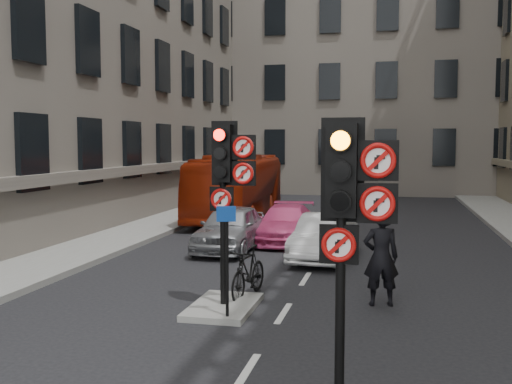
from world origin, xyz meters
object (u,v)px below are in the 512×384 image
at_px(signal_near, 349,202).
at_px(bus_red, 238,186).
at_px(car_silver, 231,228).
at_px(car_pink, 286,224).
at_px(info_sign, 227,245).
at_px(car_white, 324,237).
at_px(signal_far, 227,172).
at_px(motorcyclist, 381,257).
at_px(motorcycle, 248,272).

distance_m(signal_near, bus_red, 19.01).
xyz_separation_m(car_silver, car_pink, (1.36, 1.94, -0.09)).
height_order(signal_near, info_sign, signal_near).
relative_size(car_silver, car_white, 1.05).
height_order(signal_far, motorcyclist, signal_far).
distance_m(motorcyclist, info_sign, 3.29).
xyz_separation_m(car_white, motorcycle, (-1.11, -4.54, -0.09)).
relative_size(motorcycle, motorcyclist, 0.92).
relative_size(signal_near, car_silver, 0.89).
bearing_deg(car_silver, car_white, -13.92).
xyz_separation_m(motorcycle, motorcyclist, (2.74, 0.00, 0.44)).
bearing_deg(car_silver, bus_red, 103.91).
height_order(car_silver, motorcycle, car_silver).
bearing_deg(signal_far, bus_red, 103.60).
distance_m(car_pink, motorcycle, 7.28).
height_order(motorcycle, motorcyclist, motorcyclist).
bearing_deg(motorcycle, car_silver, 117.21).
distance_m(signal_near, info_sign, 4.15).
height_order(bus_red, info_sign, bus_red).
xyz_separation_m(car_white, motorcyclist, (1.63, -4.54, 0.35)).
height_order(signal_near, signal_far, signal_far).
bearing_deg(signal_far, motorcyclist, 19.06).
height_order(signal_near, car_silver, signal_near).
relative_size(car_silver, car_pink, 0.97).
distance_m(signal_near, motorcycle, 5.92).
xyz_separation_m(signal_far, info_sign, (0.21, -0.81, -1.28)).
bearing_deg(car_pink, signal_far, -89.18).
distance_m(car_silver, car_white, 3.04).
height_order(signal_near, bus_red, signal_near).
xyz_separation_m(car_silver, info_sign, (1.86, -7.14, 0.74)).
distance_m(car_white, motorcyclist, 4.83).
height_order(car_silver, motorcyclist, motorcyclist).
relative_size(signal_near, info_sign, 1.77).
xyz_separation_m(signal_near, car_white, (-1.31, 9.54, -1.95)).
bearing_deg(car_white, car_silver, 170.17).
xyz_separation_m(car_white, car_pink, (-1.58, 2.73, -0.03)).
distance_m(signal_far, motorcyclist, 3.53).
relative_size(signal_near, car_white, 0.94).
height_order(signal_far, car_silver, signal_far).
xyz_separation_m(signal_far, car_silver, (-1.65, 6.33, -2.02)).
relative_size(signal_near, car_pink, 0.86).
xyz_separation_m(car_silver, bus_red, (-1.74, 7.67, 0.70)).
relative_size(car_white, bus_red, 0.38).
distance_m(motorcycle, info_sign, 2.02).
distance_m(motorcycle, motorcyclist, 2.77).
bearing_deg(motorcyclist, motorcycle, -12.06).
distance_m(bus_red, motorcyclist, 14.44).
distance_m(signal_far, bus_red, 14.46).
bearing_deg(signal_far, motorcycle, 79.94).
bearing_deg(motorcycle, motorcyclist, 8.29).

